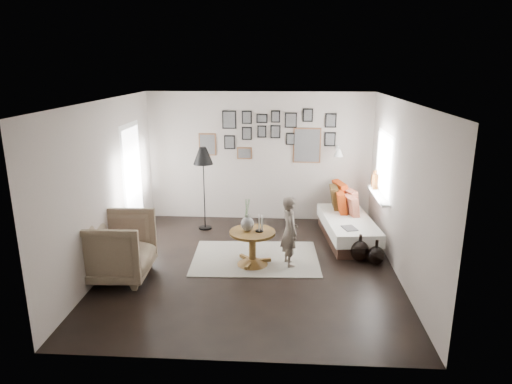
# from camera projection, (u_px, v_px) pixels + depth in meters

# --- Properties ---
(ground) EXTENTS (4.80, 4.80, 0.00)m
(ground) POSITION_uv_depth(u_px,v_px,m) (251.00, 267.00, 7.26)
(ground) COLOR black
(ground) RESTS_ON ground
(wall_back) EXTENTS (4.50, 0.00, 4.50)m
(wall_back) POSITION_uv_depth(u_px,v_px,m) (259.00, 157.00, 9.22)
(wall_back) COLOR #A4998F
(wall_back) RESTS_ON ground
(wall_front) EXTENTS (4.50, 0.00, 4.50)m
(wall_front) POSITION_uv_depth(u_px,v_px,m) (233.00, 250.00, 4.60)
(wall_front) COLOR #A4998F
(wall_front) RESTS_ON ground
(wall_left) EXTENTS (0.00, 4.80, 4.80)m
(wall_left) POSITION_uv_depth(u_px,v_px,m) (106.00, 186.00, 7.05)
(wall_left) COLOR #A4998F
(wall_left) RESTS_ON ground
(wall_right) EXTENTS (0.00, 4.80, 4.80)m
(wall_right) POSITION_uv_depth(u_px,v_px,m) (401.00, 191.00, 6.78)
(wall_right) COLOR #A4998F
(wall_right) RESTS_ON ground
(ceiling) EXTENTS (4.80, 4.80, 0.00)m
(ceiling) POSITION_uv_depth(u_px,v_px,m) (250.00, 101.00, 6.56)
(ceiling) COLOR white
(ceiling) RESTS_ON wall_back
(door_left) EXTENTS (0.00, 2.14, 2.14)m
(door_left) POSITION_uv_depth(u_px,v_px,m) (133.00, 182.00, 8.27)
(door_left) COLOR white
(door_left) RESTS_ON wall_left
(window_right) EXTENTS (0.15, 1.32, 1.30)m
(window_right) POSITION_uv_depth(u_px,v_px,m) (377.00, 190.00, 8.17)
(window_right) COLOR white
(window_right) RESTS_ON wall_right
(gallery_wall) EXTENTS (2.74, 0.03, 1.08)m
(gallery_wall) POSITION_uv_depth(u_px,v_px,m) (274.00, 136.00, 9.06)
(gallery_wall) COLOR brown
(gallery_wall) RESTS_ON wall_back
(wall_sconce) EXTENTS (0.18, 0.36, 0.16)m
(wall_sconce) POSITION_uv_depth(u_px,v_px,m) (338.00, 153.00, 8.82)
(wall_sconce) COLOR white
(wall_sconce) RESTS_ON wall_back
(rug) EXTENTS (2.13, 1.53, 0.01)m
(rug) POSITION_uv_depth(u_px,v_px,m) (255.00, 258.00, 7.58)
(rug) COLOR silver
(rug) RESTS_ON ground
(pedestal_table) EXTENTS (0.73, 0.73, 0.57)m
(pedestal_table) POSITION_uv_depth(u_px,v_px,m) (252.00, 249.00, 7.27)
(pedestal_table) COLOR brown
(pedestal_table) RESTS_ON ground
(vase) EXTENTS (0.21, 0.21, 0.52)m
(vase) POSITION_uv_depth(u_px,v_px,m) (247.00, 221.00, 7.17)
(vase) COLOR black
(vase) RESTS_ON pedestal_table
(candles) EXTENTS (0.12, 0.12, 0.27)m
(candles) POSITION_uv_depth(u_px,v_px,m) (259.00, 224.00, 7.15)
(candles) COLOR black
(candles) RESTS_ON pedestal_table
(daybed) EXTENTS (1.00, 1.96, 0.91)m
(daybed) POSITION_uv_depth(u_px,v_px,m) (347.00, 223.00, 8.39)
(daybed) COLOR black
(daybed) RESTS_ON ground
(magazine_on_daybed) EXTENTS (0.28, 0.33, 0.01)m
(magazine_on_daybed) POSITION_uv_depth(u_px,v_px,m) (349.00, 228.00, 7.74)
(magazine_on_daybed) COLOR black
(magazine_on_daybed) RESTS_ON daybed
(armchair) EXTENTS (1.12, 1.09, 0.98)m
(armchair) POSITION_uv_depth(u_px,v_px,m) (115.00, 247.00, 6.78)
(armchair) COLOR brown
(armchair) RESTS_ON ground
(armchair_cushion) EXTENTS (0.45, 0.46, 0.20)m
(armchair_cushion) POSITION_uv_depth(u_px,v_px,m) (116.00, 246.00, 6.83)
(armchair_cushion) COLOR white
(armchair_cushion) RESTS_ON armchair
(floor_lamp) EXTENTS (0.38, 0.38, 1.61)m
(floor_lamp) POSITION_uv_depth(u_px,v_px,m) (203.00, 159.00, 8.59)
(floor_lamp) COLOR black
(floor_lamp) RESTS_ON ground
(magazine_basket) EXTENTS (0.35, 0.35, 0.39)m
(magazine_basket) POSITION_uv_depth(u_px,v_px,m) (113.00, 269.00, 6.74)
(magazine_basket) COLOR black
(magazine_basket) RESTS_ON ground
(demijohn_large) EXTENTS (0.30, 0.30, 0.46)m
(demijohn_large) POSITION_uv_depth(u_px,v_px,m) (360.00, 251.00, 7.44)
(demijohn_large) COLOR black
(demijohn_large) RESTS_ON ground
(demijohn_small) EXTENTS (0.27, 0.27, 0.42)m
(demijohn_small) POSITION_uv_depth(u_px,v_px,m) (376.00, 255.00, 7.31)
(demijohn_small) COLOR black
(demijohn_small) RESTS_ON ground
(child) EXTENTS (0.39, 0.48, 1.14)m
(child) POSITION_uv_depth(u_px,v_px,m) (290.00, 231.00, 7.18)
(child) COLOR #62574D
(child) RESTS_ON ground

